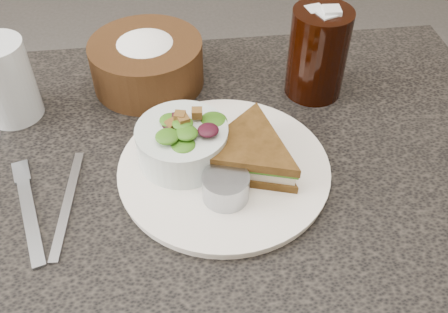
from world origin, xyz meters
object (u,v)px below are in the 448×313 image
at_px(bread_basket, 146,56).
at_px(sandwich, 248,154).
at_px(dinner_plate, 224,169).
at_px(cola_glass, 318,50).
at_px(salad_bowl, 182,138).
at_px(dressing_ramekin, 226,187).
at_px(water_glass, 5,81).

bearing_deg(bread_basket, sandwich, -59.84).
height_order(dinner_plate, cola_glass, cola_glass).
xyz_separation_m(salad_bowl, bread_basket, (-0.04, 0.20, 0.00)).
bearing_deg(dinner_plate, salad_bowl, 156.32).
relative_size(sandwich, dressing_ramekin, 2.75).
distance_m(dinner_plate, bread_basket, 0.24).
distance_m(salad_bowl, bread_basket, 0.20).
bearing_deg(salad_bowl, sandwich, -16.89).
height_order(sandwich, salad_bowl, salad_bowl).
xyz_separation_m(salad_bowl, water_glass, (-0.25, 0.14, 0.01)).
relative_size(dressing_ramekin, bread_basket, 0.33).
relative_size(sandwich, salad_bowl, 1.34).
height_order(dinner_plate, sandwich, sandwich).
bearing_deg(bread_basket, dinner_plate, -66.03).
xyz_separation_m(dressing_ramekin, water_glass, (-0.30, 0.22, 0.03)).
xyz_separation_m(sandwich, dressing_ramekin, (-0.04, -0.05, -0.00)).
xyz_separation_m(salad_bowl, dressing_ramekin, (0.05, -0.08, -0.02)).
bearing_deg(salad_bowl, dressing_ramekin, -57.73).
xyz_separation_m(dressing_ramekin, bread_basket, (-0.09, 0.27, 0.02)).
height_order(salad_bowl, cola_glass, cola_glass).
relative_size(cola_glass, water_glass, 1.23).
xyz_separation_m(sandwich, salad_bowl, (-0.08, 0.03, 0.01)).
height_order(dinner_plate, dressing_ramekin, dressing_ramekin).
xyz_separation_m(dinner_plate, salad_bowl, (-0.05, 0.02, 0.04)).
xyz_separation_m(dinner_plate, bread_basket, (-0.10, 0.22, 0.04)).
bearing_deg(dressing_ramekin, dinner_plate, 85.30).
xyz_separation_m(dinner_plate, sandwich, (0.03, -0.00, 0.03)).
relative_size(dinner_plate, salad_bowl, 2.30).
relative_size(bread_basket, water_glass, 1.45).
xyz_separation_m(dinner_plate, cola_glass, (0.16, 0.16, 0.07)).
height_order(salad_bowl, water_glass, water_glass).
height_order(cola_glass, water_glass, cola_glass).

